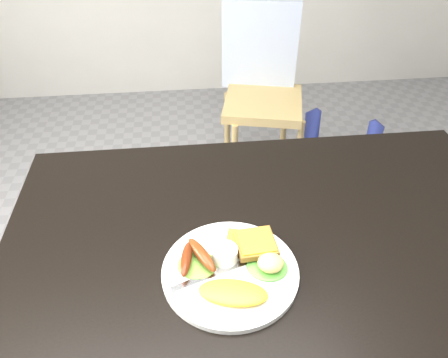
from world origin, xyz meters
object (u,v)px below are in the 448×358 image
at_px(dining_chair, 263,103).
at_px(plate, 230,272).
at_px(dining_table, 274,248).
at_px(person, 358,94).

bearing_deg(dining_chair, plate, -90.65).
distance_m(dining_table, dining_chair, 1.21).
height_order(dining_table, person, person).
bearing_deg(dining_chair, person, -66.37).
xyz_separation_m(dining_chair, person, (0.13, -0.71, 0.41)).
distance_m(person, plate, 0.69).
bearing_deg(dining_table, dining_chair, 80.36).
distance_m(dining_chair, plate, 1.31).
relative_size(dining_table, dining_chair, 3.36).
xyz_separation_m(dining_table, person, (0.33, 0.45, 0.13)).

